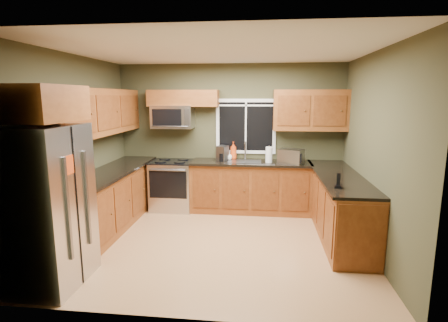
% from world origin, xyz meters
% --- Properties ---
extents(floor, '(4.20, 4.20, 0.00)m').
position_xyz_m(floor, '(0.00, 0.00, 0.00)').
color(floor, '#A9774A').
rests_on(floor, ground).
extents(ceiling, '(4.20, 4.20, 0.00)m').
position_xyz_m(ceiling, '(0.00, 0.00, 2.70)').
color(ceiling, white).
rests_on(ceiling, back_wall).
extents(back_wall, '(4.20, 0.00, 4.20)m').
position_xyz_m(back_wall, '(0.00, 1.80, 1.35)').
color(back_wall, '#3C3C24').
rests_on(back_wall, ground).
extents(front_wall, '(4.20, 0.00, 4.20)m').
position_xyz_m(front_wall, '(0.00, -1.80, 1.35)').
color(front_wall, '#3C3C24').
rests_on(front_wall, ground).
extents(left_wall, '(0.00, 3.60, 3.60)m').
position_xyz_m(left_wall, '(-2.10, 0.00, 1.35)').
color(left_wall, '#3C3C24').
rests_on(left_wall, ground).
extents(right_wall, '(0.00, 3.60, 3.60)m').
position_xyz_m(right_wall, '(2.10, 0.00, 1.35)').
color(right_wall, '#3C3C24').
rests_on(right_wall, ground).
extents(window, '(1.12, 0.03, 1.02)m').
position_xyz_m(window, '(0.30, 1.78, 1.55)').
color(window, white).
rests_on(window, back_wall).
extents(base_cabinets_left, '(0.60, 2.65, 0.90)m').
position_xyz_m(base_cabinets_left, '(-1.80, 0.48, 0.45)').
color(base_cabinets_left, brown).
rests_on(base_cabinets_left, ground).
extents(countertop_left, '(0.65, 2.65, 0.04)m').
position_xyz_m(countertop_left, '(-1.78, 0.48, 0.92)').
color(countertop_left, black).
rests_on(countertop_left, base_cabinets_left).
extents(base_cabinets_back, '(2.17, 0.60, 0.90)m').
position_xyz_m(base_cabinets_back, '(0.42, 1.50, 0.45)').
color(base_cabinets_back, brown).
rests_on(base_cabinets_back, ground).
extents(countertop_back, '(2.17, 0.65, 0.04)m').
position_xyz_m(countertop_back, '(0.42, 1.48, 0.92)').
color(countertop_back, black).
rests_on(countertop_back, base_cabinets_back).
extents(base_cabinets_peninsula, '(0.60, 2.52, 0.90)m').
position_xyz_m(base_cabinets_peninsula, '(1.80, 0.54, 0.45)').
color(base_cabinets_peninsula, brown).
rests_on(base_cabinets_peninsula, ground).
extents(countertop_peninsula, '(0.65, 2.50, 0.04)m').
position_xyz_m(countertop_peninsula, '(1.78, 0.55, 0.92)').
color(countertop_peninsula, black).
rests_on(countertop_peninsula, base_cabinets_peninsula).
extents(upper_cabinets_left, '(0.33, 2.65, 0.72)m').
position_xyz_m(upper_cabinets_left, '(-1.94, 0.48, 1.86)').
color(upper_cabinets_left, brown).
rests_on(upper_cabinets_left, left_wall).
extents(upper_cabinets_back_left, '(1.30, 0.33, 0.30)m').
position_xyz_m(upper_cabinets_back_left, '(-0.85, 1.64, 2.07)').
color(upper_cabinets_back_left, brown).
rests_on(upper_cabinets_back_left, back_wall).
extents(upper_cabinets_back_right, '(1.30, 0.33, 0.72)m').
position_xyz_m(upper_cabinets_back_right, '(1.45, 1.64, 1.86)').
color(upper_cabinets_back_right, brown).
rests_on(upper_cabinets_back_right, back_wall).
extents(upper_cabinet_over_fridge, '(0.72, 0.90, 0.38)m').
position_xyz_m(upper_cabinet_over_fridge, '(-1.74, -1.30, 2.03)').
color(upper_cabinet_over_fridge, brown).
rests_on(upper_cabinet_over_fridge, left_wall).
extents(refrigerator, '(0.74, 0.90, 1.80)m').
position_xyz_m(refrigerator, '(-1.74, -1.30, 0.90)').
color(refrigerator, '#B7B7BC').
rests_on(refrigerator, ground).
extents(range, '(0.76, 0.69, 0.94)m').
position_xyz_m(range, '(-1.05, 1.47, 0.47)').
color(range, '#B7B7BC').
rests_on(range, ground).
extents(microwave, '(0.76, 0.41, 0.42)m').
position_xyz_m(microwave, '(-1.05, 1.61, 1.73)').
color(microwave, '#B7B7BC').
rests_on(microwave, back_wall).
extents(sink, '(0.60, 0.42, 0.36)m').
position_xyz_m(sink, '(0.30, 1.49, 0.95)').
color(sink, slate).
rests_on(sink, countertop_back).
extents(toaster_oven, '(0.49, 0.45, 0.25)m').
position_xyz_m(toaster_oven, '(1.12, 1.37, 1.07)').
color(toaster_oven, '#B7B7BC').
rests_on(toaster_oven, countertop_back).
extents(coffee_maker, '(0.23, 0.27, 0.28)m').
position_xyz_m(coffee_maker, '(-0.11, 1.50, 1.07)').
color(coffee_maker, slate).
rests_on(coffee_maker, countertop_back).
extents(kettle, '(0.16, 0.16, 0.28)m').
position_xyz_m(kettle, '(-0.11, 1.65, 1.07)').
color(kettle, '#B7B7BC').
rests_on(kettle, countertop_back).
extents(paper_towel_roll, '(0.14, 0.14, 0.31)m').
position_xyz_m(paper_towel_roll, '(0.74, 1.44, 1.08)').
color(paper_towel_roll, white).
rests_on(paper_towel_roll, countertop_back).
extents(soap_bottle_a, '(0.14, 0.14, 0.33)m').
position_xyz_m(soap_bottle_a, '(0.08, 1.70, 1.10)').
color(soap_bottle_a, '#D64414').
rests_on(soap_bottle_a, countertop_back).
extents(soap_bottle_c, '(0.13, 0.13, 0.16)m').
position_xyz_m(soap_bottle_c, '(0.00, 1.60, 1.02)').
color(soap_bottle_c, white).
rests_on(soap_bottle_c, countertop_back).
extents(cordless_phone, '(0.10, 0.10, 0.20)m').
position_xyz_m(cordless_phone, '(1.60, -0.26, 1.00)').
color(cordless_phone, black).
rests_on(cordless_phone, countertop_peninsula).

